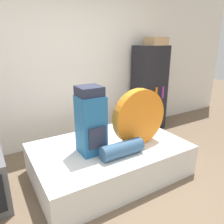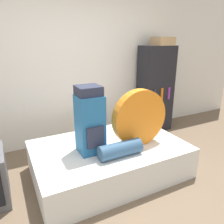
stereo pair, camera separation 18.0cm
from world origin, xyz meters
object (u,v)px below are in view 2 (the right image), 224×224
object	(u,v)px
tent_bag	(139,118)
bookshelf	(155,89)
backpack	(90,121)
cardboard_box	(163,41)
sleeping_roll	(120,149)

from	to	relation	value
tent_bag	bookshelf	distance (m)	1.59
backpack	cardboard_box	size ratio (longest dim) A/B	2.41
tent_bag	cardboard_box	bearing A→B (deg)	42.32
backpack	tent_bag	bearing A→B (deg)	-10.01
backpack	sleeping_roll	distance (m)	0.49
bookshelf	sleeping_roll	bearing A→B (deg)	-139.14
tent_bag	sleeping_roll	world-z (taller)	tent_bag
bookshelf	cardboard_box	bearing A→B (deg)	-24.27
tent_bag	sleeping_roll	size ratio (longest dim) A/B	1.39
backpack	tent_bag	xyz separation A→B (m)	(0.63, -0.11, -0.03)
tent_bag	sleeping_roll	xyz separation A→B (m)	(-0.37, -0.17, -0.28)
tent_bag	bookshelf	bearing A→B (deg)	44.99
sleeping_roll	bookshelf	size ratio (longest dim) A/B	0.33
cardboard_box	tent_bag	bearing A→B (deg)	-137.68
backpack	cardboard_box	distance (m)	2.26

